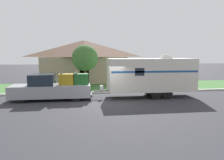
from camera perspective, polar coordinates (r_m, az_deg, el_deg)
name	(u,v)px	position (r m, az deg, el deg)	size (l,w,h in m)	color
ground_plane	(108,103)	(15.38, -1.00, -5.91)	(120.00, 120.00, 0.00)	#2D2D33
curb_strip	(103,92)	(19.02, -2.37, -3.24)	(80.00, 0.30, 0.14)	beige
lawn_strip	(100,87)	(22.62, -3.27, -1.78)	(80.00, 7.00, 0.03)	#3D6B33
house_across_street	(84,60)	(27.34, -7.35, 5.14)	(10.48, 6.69, 5.06)	gray
pickup_truck	(52,88)	(16.81, -15.39, -1.99)	(5.89, 2.02, 2.04)	black
travel_trailer	(151,75)	(17.41, 10.16, 1.35)	(7.91, 2.24, 3.32)	black
mailbox	(61,81)	(19.83, -13.21, -0.29)	(0.48, 0.20, 1.30)	brown
tree_in_yard	(85,58)	(20.38, -7.07, 5.68)	(2.41, 2.41, 4.23)	brown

